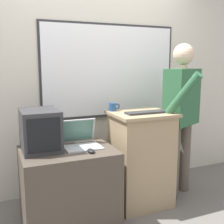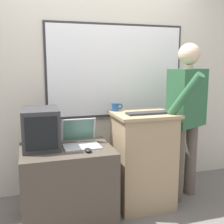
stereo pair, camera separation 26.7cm
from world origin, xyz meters
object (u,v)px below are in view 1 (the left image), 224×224
(lectern_podium, at_px, (141,159))
(computer_mouse_by_laptop, at_px, (91,151))
(person_presenter, at_px, (182,109))
(coffee_mug, at_px, (113,107))
(side_desk, at_px, (69,186))
(wireless_keyboard, at_px, (147,112))
(laptop, at_px, (80,138))
(crt_monitor, at_px, (40,130))

(lectern_podium, relative_size, computer_mouse_by_laptop, 9.91)
(lectern_podium, bearing_deg, person_presenter, 3.08)
(computer_mouse_by_laptop, height_order, coffee_mug, coffee_mug)
(side_desk, height_order, computer_mouse_by_laptop, computer_mouse_by_laptop)
(side_desk, bearing_deg, wireless_keyboard, -0.03)
(lectern_podium, distance_m, side_desk, 0.81)
(side_desk, bearing_deg, laptop, 27.74)
(computer_mouse_by_laptop, height_order, crt_monitor, crt_monitor)
(lectern_podium, xyz_separation_m, crt_monitor, (-1.02, 0.02, 0.40))
(side_desk, relative_size, person_presenter, 0.49)
(laptop, height_order, wireless_keyboard, wireless_keyboard)
(lectern_podium, height_order, crt_monitor, crt_monitor)
(side_desk, distance_m, crt_monitor, 0.59)
(wireless_keyboard, bearing_deg, computer_mouse_by_laptop, -165.54)
(computer_mouse_by_laptop, xyz_separation_m, crt_monitor, (-0.39, 0.26, 0.17))
(side_desk, xyz_separation_m, crt_monitor, (-0.22, 0.09, 0.54))
(lectern_podium, relative_size, crt_monitor, 2.32)
(laptop, distance_m, coffee_mug, 0.52)
(lectern_podium, xyz_separation_m, coffee_mug, (-0.24, 0.20, 0.54))
(laptop, xyz_separation_m, wireless_keyboard, (0.68, -0.07, 0.21))
(lectern_podium, height_order, wireless_keyboard, wireless_keyboard)
(side_desk, distance_m, wireless_keyboard, 1.04)
(laptop, distance_m, crt_monitor, 0.38)
(person_presenter, bearing_deg, coffee_mug, 142.51)
(crt_monitor, bearing_deg, person_presenter, 0.26)
(side_desk, relative_size, crt_monitor, 1.95)
(wireless_keyboard, bearing_deg, side_desk, 179.97)
(lectern_podium, distance_m, crt_monitor, 1.09)
(side_desk, distance_m, computer_mouse_by_laptop, 0.44)
(computer_mouse_by_laptop, distance_m, coffee_mug, 0.66)
(lectern_podium, relative_size, coffee_mug, 8.09)
(crt_monitor, bearing_deg, wireless_keyboard, -4.74)
(lectern_podium, xyz_separation_m, person_presenter, (0.51, 0.03, 0.49))
(wireless_keyboard, height_order, crt_monitor, crt_monitor)
(lectern_podium, height_order, person_presenter, person_presenter)
(crt_monitor, distance_m, coffee_mug, 0.81)
(crt_monitor, xyz_separation_m, coffee_mug, (0.78, 0.18, 0.14))
(crt_monitor, bearing_deg, side_desk, -21.12)
(side_desk, bearing_deg, computer_mouse_by_laptop, -45.91)
(wireless_keyboard, relative_size, crt_monitor, 1.06)
(lectern_podium, bearing_deg, wireless_keyboard, -67.49)
(person_presenter, height_order, crt_monitor, person_presenter)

